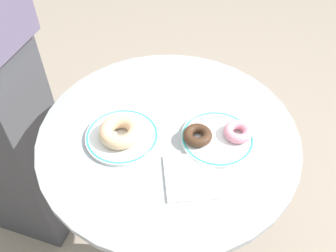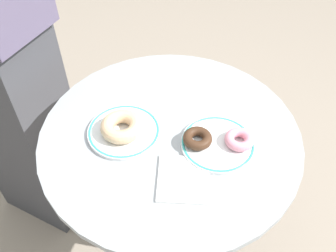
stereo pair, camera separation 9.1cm
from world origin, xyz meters
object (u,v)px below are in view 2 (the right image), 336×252
(plate_right, at_px, (217,144))
(donut_glazed, at_px, (121,127))
(plate_left, at_px, (123,131))
(donut_pink_frosted, at_px, (239,139))
(donut_chocolate, at_px, (197,138))
(paper_napkin, at_px, (183,179))
(cafe_table, at_px, (169,187))

(plate_right, xyz_separation_m, donut_glazed, (-0.24, 0.03, 0.02))
(plate_left, relative_size, donut_pink_frosted, 2.56)
(donut_chocolate, bearing_deg, plate_right, -2.20)
(paper_napkin, bearing_deg, donut_glazed, 137.76)
(plate_right, distance_m, paper_napkin, 0.14)
(donut_glazed, xyz_separation_m, donut_chocolate, (0.19, -0.03, -0.01))
(plate_right, distance_m, donut_chocolate, 0.05)
(donut_chocolate, distance_m, paper_napkin, 0.11)
(cafe_table, height_order, donut_glazed, donut_glazed)
(donut_pink_frosted, bearing_deg, plate_left, 171.95)
(donut_glazed, relative_size, paper_napkin, 0.83)
(plate_left, distance_m, donut_chocolate, 0.19)
(cafe_table, distance_m, donut_pink_frosted, 0.32)
(plate_left, distance_m, paper_napkin, 0.21)
(donut_pink_frosted, xyz_separation_m, paper_napkin, (-0.14, -0.10, -0.02))
(donut_glazed, bearing_deg, cafe_table, 2.48)
(cafe_table, xyz_separation_m, plate_left, (-0.12, -0.00, 0.25))
(donut_pink_frosted, relative_size, donut_chocolate, 1.00)
(plate_right, relative_size, donut_glazed, 1.71)
(donut_pink_frosted, relative_size, paper_napkin, 0.56)
(donut_pink_frosted, height_order, paper_napkin, donut_pink_frosted)
(plate_left, height_order, paper_napkin, plate_left)
(plate_left, bearing_deg, donut_chocolate, -11.58)
(donut_glazed, relative_size, donut_chocolate, 1.49)
(plate_right, height_order, donut_chocolate, donut_chocolate)
(plate_left, distance_m, donut_glazed, 0.02)
(donut_chocolate, bearing_deg, plate_left, 168.42)
(plate_right, bearing_deg, cafe_table, 161.29)
(cafe_table, relative_size, paper_napkin, 5.62)
(plate_right, xyz_separation_m, donut_pink_frosted, (0.05, -0.00, 0.02))
(plate_left, bearing_deg, donut_glazed, -120.04)
(donut_pink_frosted, height_order, donut_chocolate, same)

